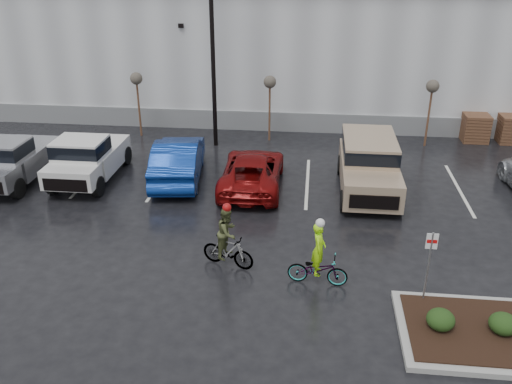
# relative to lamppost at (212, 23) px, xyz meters

# --- Properties ---
(ground) EXTENTS (120.00, 120.00, 0.00)m
(ground) POSITION_rel_lamppost_xyz_m (4.00, -12.00, -5.69)
(ground) COLOR black
(ground) RESTS_ON ground
(warehouse) EXTENTS (60.50, 15.50, 7.20)m
(warehouse) POSITION_rel_lamppost_xyz_m (4.00, 9.99, -2.04)
(warehouse) COLOR #B4B6B9
(warehouse) RESTS_ON ground
(wooded_ridge) EXTENTS (80.00, 25.00, 6.00)m
(wooded_ridge) POSITION_rel_lamppost_xyz_m (4.00, 33.00, -2.69)
(wooded_ridge) COLOR #1F3E19
(wooded_ridge) RESTS_ON ground
(lamppost) EXTENTS (0.50, 1.00, 9.22)m
(lamppost) POSITION_rel_lamppost_xyz_m (0.00, 0.00, 0.00)
(lamppost) COLOR black
(lamppost) RESTS_ON ground
(sapling_west) EXTENTS (0.60, 0.60, 3.20)m
(sapling_west) POSITION_rel_lamppost_xyz_m (-4.00, 1.00, -2.96)
(sapling_west) COLOR #4E331F
(sapling_west) RESTS_ON ground
(sapling_mid) EXTENTS (0.60, 0.60, 3.20)m
(sapling_mid) POSITION_rel_lamppost_xyz_m (2.50, 1.00, -2.96)
(sapling_mid) COLOR #4E331F
(sapling_mid) RESTS_ON ground
(sapling_east) EXTENTS (0.60, 0.60, 3.20)m
(sapling_east) POSITION_rel_lamppost_xyz_m (10.00, 1.00, -2.96)
(sapling_east) COLOR #4E331F
(sapling_east) RESTS_ON ground
(pallet_stack_a) EXTENTS (1.20, 1.20, 1.35)m
(pallet_stack_a) POSITION_rel_lamppost_xyz_m (12.50, 2.00, -5.01)
(pallet_stack_a) COLOR #4E331F
(pallet_stack_a) RESTS_ON ground
(pallet_stack_b) EXTENTS (1.20, 1.20, 1.35)m
(pallet_stack_b) POSITION_rel_lamppost_xyz_m (14.20, 2.00, -5.01)
(pallet_stack_b) COLOR #4E331F
(pallet_stack_b) RESTS_ON ground
(shrub_a) EXTENTS (0.70, 0.70, 0.52)m
(shrub_a) POSITION_rel_lamppost_xyz_m (8.00, -13.00, -5.27)
(shrub_a) COLOR black
(shrub_a) RESTS_ON curb_island
(shrub_b) EXTENTS (0.70, 0.70, 0.52)m
(shrub_b) POSITION_rel_lamppost_xyz_m (9.50, -13.00, -5.27)
(shrub_b) COLOR black
(shrub_b) RESTS_ON curb_island
(fire_lane_sign) EXTENTS (0.30, 0.05, 2.20)m
(fire_lane_sign) POSITION_rel_lamppost_xyz_m (7.80, -11.80, -4.28)
(fire_lane_sign) COLOR gray
(fire_lane_sign) RESTS_ON ground
(pickup_silver) EXTENTS (2.10, 5.20, 1.96)m
(pickup_silver) POSITION_rel_lamppost_xyz_m (-7.38, -4.85, -4.71)
(pickup_silver) COLOR #A4A6AC
(pickup_silver) RESTS_ON ground
(pickup_white) EXTENTS (2.10, 5.20, 1.96)m
(pickup_white) POSITION_rel_lamppost_xyz_m (-4.39, -4.34, -4.71)
(pickup_white) COLOR silver
(pickup_white) RESTS_ON ground
(car_blue) EXTENTS (2.41, 5.31, 1.69)m
(car_blue) POSITION_rel_lamppost_xyz_m (-0.80, -4.12, -4.84)
(car_blue) COLOR navy
(car_blue) RESTS_ON ground
(car_red) EXTENTS (2.37, 5.03, 1.39)m
(car_red) POSITION_rel_lamppost_xyz_m (2.31, -4.66, -4.99)
(car_red) COLOR maroon
(car_red) RESTS_ON ground
(suv_tan) EXTENTS (2.20, 5.10, 2.06)m
(suv_tan) POSITION_rel_lamppost_xyz_m (6.84, -4.61, -4.66)
(suv_tan) COLOR tan
(suv_tan) RESTS_ON ground
(cyclist_hivis) EXTENTS (1.77, 0.76, 2.09)m
(cyclist_hivis) POSITION_rel_lamppost_xyz_m (4.94, -11.14, -5.03)
(cyclist_hivis) COLOR #3F3F44
(cyclist_hivis) RESTS_ON ground
(cyclist_olive) EXTENTS (1.68, 0.95, 2.10)m
(cyclist_olive) POSITION_rel_lamppost_xyz_m (2.26, -10.50, -4.91)
(cyclist_olive) COLOR #3F3F44
(cyclist_olive) RESTS_ON ground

